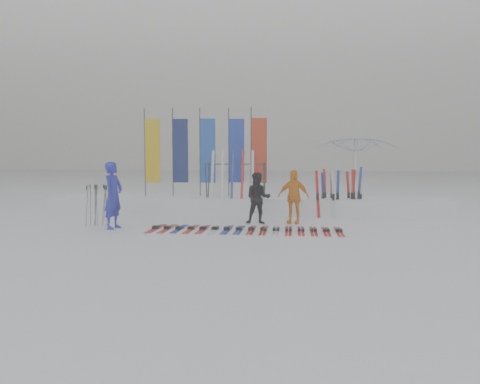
# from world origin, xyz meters

# --- Properties ---
(ground) EXTENTS (120.00, 120.00, 0.00)m
(ground) POSITION_xyz_m (0.00, 0.00, 0.00)
(ground) COLOR white
(ground) RESTS_ON ground
(snow_bank) EXTENTS (14.00, 1.60, 0.60)m
(snow_bank) POSITION_xyz_m (0.00, 4.60, 0.30)
(snow_bank) COLOR white
(snow_bank) RESTS_ON ground
(person_blue) EXTENTS (0.57, 0.76, 1.89)m
(person_blue) POSITION_xyz_m (-3.29, 0.70, 0.95)
(person_blue) COLOR #1E26B0
(person_blue) RESTS_ON ground
(person_black) EXTENTS (0.79, 0.63, 1.56)m
(person_black) POSITION_xyz_m (0.69, 2.12, 0.78)
(person_black) COLOR black
(person_black) RESTS_ON ground
(person_yellow) EXTENTS (1.03, 0.62, 1.64)m
(person_yellow) POSITION_xyz_m (1.75, 2.31, 0.82)
(person_yellow) COLOR orange
(person_yellow) RESTS_ON ground
(tent_canopy) EXTENTS (3.42, 3.48, 2.89)m
(tent_canopy) POSITION_xyz_m (4.04, 5.90, 1.44)
(tent_canopy) COLOR white
(tent_canopy) RESTS_ON ground
(ski_row) EXTENTS (5.24, 1.70, 0.07)m
(ski_row) POSITION_xyz_m (0.44, 0.80, 0.04)
(ski_row) COLOR #AF0E17
(ski_row) RESTS_ON ground
(pole_cluster) EXTENTS (0.57, 0.75, 1.26)m
(pole_cluster) POSITION_xyz_m (-3.97, 1.22, 0.61)
(pole_cluster) COLOR #595B60
(pole_cluster) RESTS_ON ground
(feather_flags) EXTENTS (4.47, 0.31, 3.20)m
(feather_flags) POSITION_xyz_m (-1.39, 4.75, 2.24)
(feather_flags) COLOR #383A3F
(feather_flags) RESTS_ON ground
(ski_rack) EXTENTS (2.04, 0.80, 1.23)m
(ski_rack) POSITION_xyz_m (-0.25, 4.20, 1.38)
(ski_rack) COLOR #383A3F
(ski_rack) RESTS_ON ground
(upright_skis) EXTENTS (1.54, 1.12, 1.70)m
(upright_skis) POSITION_xyz_m (3.35, 4.22, 0.78)
(upright_skis) COLOR red
(upright_skis) RESTS_ON ground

